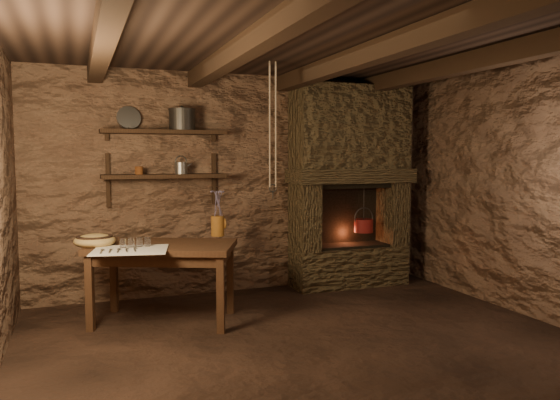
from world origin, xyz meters
name	(u,v)px	position (x,y,z in m)	size (l,w,h in m)	color
floor	(312,348)	(0.00, 0.00, 0.00)	(4.50, 4.50, 0.00)	black
back_wall	(240,183)	(0.00, 2.00, 1.20)	(4.50, 0.04, 2.40)	#4A2F22
front_wall	(504,229)	(0.00, -2.00, 1.20)	(4.50, 0.04, 2.40)	#4A2F22
right_wall	(538,190)	(2.25, 0.00, 1.20)	(0.04, 4.00, 2.40)	#4A2F22
ceiling	(314,37)	(0.00, 0.00, 2.40)	(4.50, 4.00, 0.04)	black
beam_far_left	(105,34)	(-1.50, 0.00, 2.31)	(0.14, 3.95, 0.16)	black
beam_mid_left	(250,44)	(-0.50, 0.00, 2.31)	(0.14, 3.95, 0.16)	black
beam_mid_right	(372,53)	(0.50, 0.00, 2.31)	(0.14, 3.95, 0.16)	black
beam_far_right	(475,61)	(1.50, 0.00, 2.31)	(0.14, 3.95, 0.16)	black
shelf_lower	(164,176)	(-0.85, 1.84, 1.30)	(1.25, 0.30, 0.04)	black
shelf_upper	(164,132)	(-0.85, 1.84, 1.75)	(1.25, 0.30, 0.04)	black
hearth	(350,180)	(1.25, 1.77, 1.23)	(1.43, 0.51, 2.30)	#382B1C
work_table	(164,280)	(-0.99, 1.10, 0.39)	(1.44, 1.16, 0.72)	#331D11
linen_cloth	(130,250)	(-1.30, 0.85, 0.72)	(0.61, 0.49, 0.01)	beige
pewter_cutlery_row	(130,249)	(-1.30, 0.83, 0.73)	(0.51, 0.20, 0.01)	gray
drinking_glasses	(131,243)	(-1.28, 0.96, 0.76)	(0.20, 0.06, 0.08)	silver
stoneware_jug	(218,216)	(-0.40, 1.40, 0.91)	(0.15, 0.14, 0.46)	#9A5B1D
wooden_bowl	(95,241)	(-1.57, 1.21, 0.76)	(0.36, 0.36, 0.13)	#A88649
iron_stockpot	(182,121)	(-0.66, 1.84, 1.87)	(0.27, 0.27, 0.20)	#2D2B28
tin_pan	(129,118)	(-1.18, 1.94, 1.89)	(0.24, 0.24, 0.03)	gray
small_kettle	(181,168)	(-0.68, 1.84, 1.38)	(0.18, 0.13, 0.19)	gray
rusty_tin	(139,170)	(-1.10, 1.84, 1.36)	(0.08, 0.08, 0.08)	#502510
red_pot	(364,225)	(1.41, 1.72, 0.71)	(0.25, 0.25, 0.54)	maroon
hanging_ropes	(273,125)	(0.05, 1.05, 1.80)	(0.08, 0.08, 1.20)	beige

